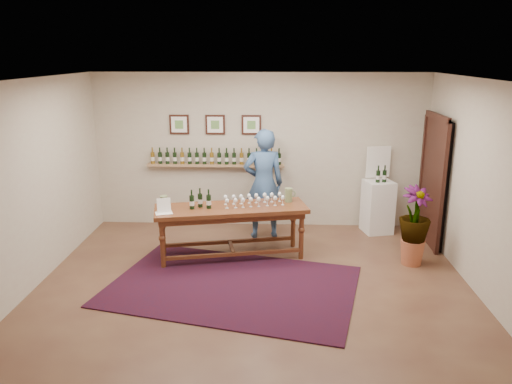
{
  "coord_description": "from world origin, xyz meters",
  "views": [
    {
      "loc": [
        0.29,
        -6.42,
        3.11
      ],
      "look_at": [
        0.0,
        0.8,
        1.1
      ],
      "focal_mm": 35.0,
      "sensor_mm": 36.0,
      "label": 1
    }
  ],
  "objects_px": {
    "display_pedestal": "(378,207)",
    "person": "(264,184)",
    "potted_plant": "(414,226)",
    "tasting_table": "(231,214)"
  },
  "relations": [
    {
      "from": "potted_plant",
      "to": "tasting_table",
      "type": "bearing_deg",
      "value": 176.35
    },
    {
      "from": "potted_plant",
      "to": "person",
      "type": "bearing_deg",
      "value": 154.07
    },
    {
      "from": "tasting_table",
      "to": "person",
      "type": "distance_m",
      "value": 1.08
    },
    {
      "from": "display_pedestal",
      "to": "person",
      "type": "bearing_deg",
      "value": -171.11
    },
    {
      "from": "potted_plant",
      "to": "display_pedestal",
      "type": "bearing_deg",
      "value": 100.25
    },
    {
      "from": "display_pedestal",
      "to": "tasting_table",
      "type": "bearing_deg",
      "value": -153.44
    },
    {
      "from": "potted_plant",
      "to": "person",
      "type": "xyz_separation_m",
      "value": [
        -2.29,
        1.11,
        0.34
      ]
    },
    {
      "from": "tasting_table",
      "to": "person",
      "type": "relative_size",
      "value": 1.28
    },
    {
      "from": "display_pedestal",
      "to": "potted_plant",
      "type": "bearing_deg",
      "value": -79.75
    },
    {
      "from": "tasting_table",
      "to": "display_pedestal",
      "type": "xyz_separation_m",
      "value": [
        2.51,
        1.26,
        -0.23
      ]
    }
  ]
}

